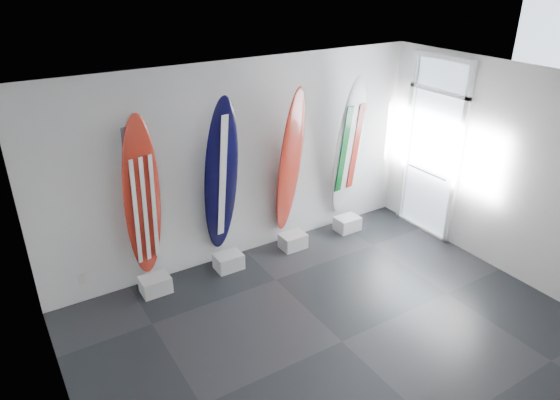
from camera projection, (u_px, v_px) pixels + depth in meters
floor at (342, 342)px, 6.13m from camera, size 6.00×6.00×0.00m
ceiling at (359, 98)px, 4.84m from camera, size 6.00×6.00×0.00m
wall_back at (241, 163)px, 7.40m from camera, size 6.00×0.00×6.00m
wall_left at (57, 331)px, 4.06m from camera, size 0.00×5.00×5.00m
wall_right at (520, 177)px, 6.92m from camera, size 0.00×5.00×5.00m
display_block_usa at (155, 285)px, 7.00m from camera, size 0.40×0.30×0.24m
surfboard_usa at (142, 199)px, 6.53m from camera, size 0.56×0.34×2.32m
display_block_navy at (229, 261)px, 7.54m from camera, size 0.40×0.30×0.24m
surfboard_navy at (221, 178)px, 7.05m from camera, size 0.60×0.49×2.41m
display_block_swiss at (293, 241)px, 8.09m from camera, size 0.40×0.30×0.24m
surfboard_swiss at (290, 163)px, 7.61m from camera, size 0.64×0.55×2.38m
display_block_italy at (347, 224)px, 8.63m from camera, size 0.40×0.30×0.24m
surfboard_italy at (348, 149)px, 8.13m from camera, size 0.59×0.45×2.42m
wall_outlet at (82, 280)px, 6.71m from camera, size 0.09×0.02×0.13m
glass_door at (432, 150)px, 8.13m from camera, size 0.12×1.16×2.85m
balcony at (477, 185)px, 9.16m from camera, size 2.80×2.20×1.20m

